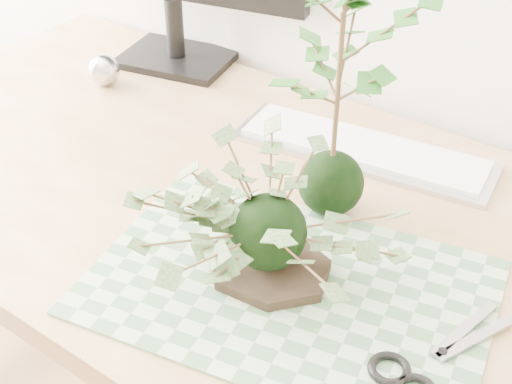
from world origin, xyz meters
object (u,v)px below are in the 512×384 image
keyboard (363,149)px  ivy_kokedama (268,202)px  desk (291,266)px  maple_kokedama (342,31)px

keyboard → ivy_kokedama: bearing=-90.9°
keyboard → desk: bearing=-96.6°
ivy_kokedama → keyboard: bearing=97.1°
ivy_kokedama → keyboard: ivy_kokedama is taller
desk → keyboard: size_ratio=3.73×
ivy_kokedama → maple_kokedama: (-0.01, 0.16, 0.16)m
ivy_kokedama → maple_kokedama: size_ratio=0.76×
maple_kokedama → ivy_kokedama: bearing=-87.6°
desk → maple_kokedama: bearing=59.8°
ivy_kokedama → maple_kokedama: maple_kokedama is taller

